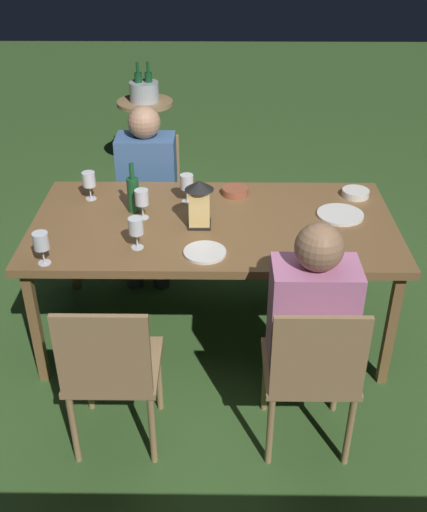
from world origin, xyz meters
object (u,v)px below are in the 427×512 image
Objects in this scene: wine_glass_e at (136,228)px; bowl_bread at (356,193)px; person_in_blue at (147,185)px; chair_side_left_b at (151,193)px; plate_b at (340,215)px; chair_side_right_a at (312,370)px; green_bottle_on_table at (133,194)px; side_table at (146,126)px; wine_glass_a at (41,243)px; plate_a at (205,252)px; bowl_olives at (235,191)px; ice_bucket at (144,90)px; lantern_centerpiece at (199,201)px; wine_glass_d at (187,183)px; wine_glass_c at (89,181)px; chair_side_right_b at (111,369)px; wine_glass_b at (142,199)px; dining_table at (213,229)px; person_in_pink at (309,316)px.

wine_glass_e is 1.37m from bowl_bread.
person_in_blue reaches higher than bowl_bread.
chair_side_left_b is 3.35× the size of plate_b.
green_bottle_on_table is at bearing -48.61° from chair_side_right_a.
wine_glass_a is at bearing 86.39° from side_table.
wine_glass_a is at bearing 72.04° from person_in_blue.
plate_a is 1.38× the size of bowl_olives.
lantern_centerpiece is at bearing 103.04° from ice_bucket.
wine_glass_d is 0.65× the size of plate_b.
wine_glass_e is (-0.34, 0.56, 0.00)m from wine_glass_c.
ice_bucket is at bearing -93.61° from wine_glass_a.
wine_glass_c and wine_glass_d have the same top height.
chair_side_right_b reaches higher than bowl_olives.
wine_glass_b reaches higher than chair_side_left_b.
wine_glass_c is 0.49× the size of ice_bucket.
chair_side_right_a is 1.35m from wine_glass_d.
plate_a is at bearing 138.18° from wine_glass_c.
wine_glass_d is (0.16, -0.24, 0.17)m from dining_table.
lantern_centerpiece is at bearing 153.96° from wine_glass_c.
wine_glass_d is (0.60, -0.95, 0.23)m from person_in_pink.
lantern_centerpiece is at bearing -83.30° from plate_a.
lantern_centerpiece is 0.77× the size of ice_bucket.
green_bottle_on_table is at bearing -123.67° from wine_glass_a.
plate_b is (-1.16, -0.97, 0.27)m from chair_side_right_b.
wine_glass_d is 0.49× the size of ice_bucket.
ice_bucket is at bearing -82.64° from chair_side_left_b.
wine_glass_d is (-0.57, 0.03, 0.00)m from wine_glass_c.
chair_side_right_a reaches higher than side_table.
plate_a reaches higher than dining_table.
wine_glass_a is at bearing 45.72° from wine_glass_d.
wine_glass_a is 0.46m from wine_glass_e.
dining_table is at bearing 116.43° from chair_side_left_b.
person_in_pink reaches higher than wine_glass_b.
lantern_centerpiece is 0.45m from bowl_olives.
bowl_bread is (-0.88, -0.67, 0.01)m from plate_a.
wine_glass_d is 0.58m from wine_glass_e.
plate_a is 0.83× the size of plate_b.
plate_b is (-1.43, 0.20, -0.11)m from wine_glass_c.
person_in_pink reaches higher than bowl_bread.
wine_glass_c is 0.78× the size of plate_a.
wine_glass_c is 0.65m from wine_glass_e.
wine_glass_b is 1.00× the size of wine_glass_d.
chair_side_left_b is 1.10m from lantern_centerpiece.
green_bottle_on_table is at bearing -2.24° from plate_b.
chair_side_left_b is 5.15× the size of wine_glass_d.
person_in_blue is 1.70× the size of side_table.
ice_bucket is (0.64, -2.40, 0.08)m from dining_table.
green_bottle_on_table is at bearing -81.04° from wine_glass_e.
ice_bucket is (1.35, -2.33, 0.02)m from plate_b.
plate_a is (-0.03, 0.30, -0.14)m from lantern_centerpiece.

